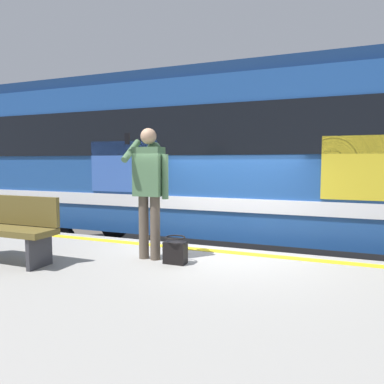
# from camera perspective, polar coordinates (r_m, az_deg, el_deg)

# --- Properties ---
(ground_plane) EXTENTS (24.17, 24.17, 0.00)m
(ground_plane) POSITION_cam_1_polar(r_m,az_deg,el_deg) (6.19, 4.24, -17.87)
(ground_plane) COLOR #4C4742
(platform) EXTENTS (14.93, 4.84, 1.02)m
(platform) POSITION_cam_1_polar(r_m,az_deg,el_deg) (3.95, -7.05, -23.63)
(platform) COLOR gray
(platform) RESTS_ON ground
(safety_line) EXTENTS (14.64, 0.16, 0.01)m
(safety_line) POSITION_cam_1_polar(r_m,az_deg,el_deg) (5.60, 3.39, -9.29)
(safety_line) COLOR yellow
(safety_line) RESTS_ON platform
(track_rail_near) EXTENTS (19.42, 0.08, 0.16)m
(track_rail_near) POSITION_cam_1_polar(r_m,az_deg,el_deg) (7.38, 7.39, -13.45)
(track_rail_near) COLOR slate
(track_rail_near) RESTS_ON ground
(track_rail_far) EXTENTS (19.42, 0.08, 0.16)m
(track_rail_far) POSITION_cam_1_polar(r_m,az_deg,el_deg) (8.72, 9.70, -10.59)
(track_rail_far) COLOR slate
(track_rail_far) RESTS_ON ground
(train_carriage) EXTENTS (12.71, 2.76, 4.01)m
(train_carriage) POSITION_cam_1_polar(r_m,az_deg,el_deg) (7.69, 9.13, 5.93)
(train_carriage) COLOR #1E478C
(train_carriage) RESTS_ON ground
(passenger) EXTENTS (0.57, 0.55, 1.83)m
(passenger) POSITION_cam_1_polar(r_m,az_deg,el_deg) (5.02, -6.79, 1.53)
(passenger) COLOR brown
(passenger) RESTS_ON platform
(handbag) EXTENTS (0.30, 0.28, 0.37)m
(handbag) POSITION_cam_1_polar(r_m,az_deg,el_deg) (4.89, -2.68, -9.39)
(handbag) COLOR black
(handbag) RESTS_ON platform
(bench) EXTENTS (1.55, 0.44, 0.90)m
(bench) POSITION_cam_1_polar(r_m,az_deg,el_deg) (5.53, -27.36, -4.86)
(bench) COLOR brown
(bench) RESTS_ON platform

